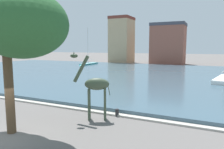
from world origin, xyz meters
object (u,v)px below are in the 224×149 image
object	(u,v)px
giraffe_statue	(95,85)
sailboat_teal	(88,64)
shade_tree	(5,21)
mooring_bollard	(117,113)

from	to	relation	value
giraffe_statue	sailboat_teal	bearing A→B (deg)	122.49
giraffe_statue	shade_tree	size ratio (longest dim) A/B	0.56
giraffe_statue	mooring_bollard	bearing A→B (deg)	48.92
mooring_bollard	sailboat_teal	bearing A→B (deg)	124.68
shade_tree	mooring_bollard	bearing A→B (deg)	53.25
giraffe_statue	shade_tree	xyz separation A→B (m)	(-2.84, -4.00, 3.69)
sailboat_teal	shade_tree	size ratio (longest dim) A/B	1.22
shade_tree	mooring_bollard	xyz separation A→B (m)	(3.87, 5.18, -5.67)
giraffe_statue	sailboat_teal	world-z (taller)	sailboat_teal
giraffe_statue	sailboat_teal	xyz separation A→B (m)	(-21.25, 33.37, -1.85)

